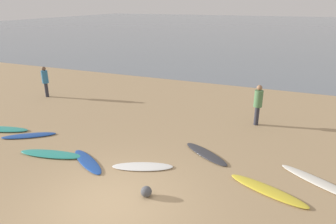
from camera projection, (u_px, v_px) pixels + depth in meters
ground_plane at (211, 101)px, 16.71m from camera, size 120.00×120.00×0.20m
ocean_water at (280, 27)px, 62.81m from camera, size 140.00×100.00×0.01m
surfboard_1 at (29, 136)px, 12.03m from camera, size 1.93×1.54×0.07m
surfboard_2 at (51, 154)px, 10.55m from camera, size 2.36×1.00×0.10m
surfboard_3 at (87, 161)px, 10.09m from camera, size 1.93×1.46×0.07m
surfboard_4 at (143, 167)px, 9.78m from camera, size 2.01×1.24×0.07m
surfboard_5 at (206, 154)px, 10.59m from camera, size 1.97×1.54×0.07m
surfboard_6 at (267, 190)px, 8.54m from camera, size 2.34×1.32×0.09m
surfboard_7 at (322, 184)px, 8.85m from camera, size 2.51×1.77×0.08m
person_0 at (258, 102)px, 12.84m from camera, size 0.35×0.35×1.75m
person_1 at (45, 79)px, 16.70m from camera, size 0.34×0.34×1.68m
beach_rock_near at (146, 192)px, 8.30m from camera, size 0.30×0.30×0.30m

